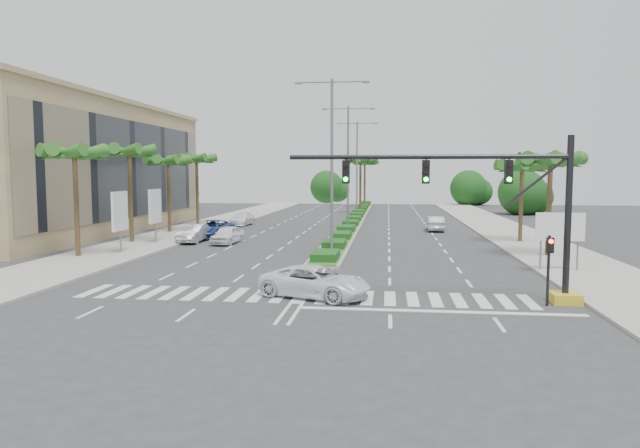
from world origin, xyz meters
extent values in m
plane|color=#333335|center=(0.00, 0.00, 0.00)|extent=(160.00, 160.00, 0.00)
cube|color=gray|center=(15.20, 20.00, 0.07)|extent=(6.00, 120.00, 0.15)
cube|color=gray|center=(-15.20, 20.00, 0.07)|extent=(6.00, 120.00, 0.15)
cube|color=gray|center=(0.00, 45.00, 0.10)|extent=(2.20, 75.00, 0.20)
cube|color=#32521C|center=(0.00, 45.00, 0.22)|extent=(1.80, 75.00, 0.04)
cube|color=tan|center=(-26.00, 26.00, 6.00)|extent=(12.00, 36.00, 12.00)
cube|color=gold|center=(11.50, 0.00, 0.23)|extent=(1.20, 1.20, 0.45)
cylinder|color=black|center=(11.50, 0.00, 3.70)|extent=(0.28, 0.28, 7.00)
cylinder|color=black|center=(5.50, 0.00, 6.30)|extent=(12.00, 0.20, 0.20)
cylinder|color=black|center=(10.10, 0.00, 5.20)|extent=(2.53, 0.12, 2.15)
cube|color=black|center=(9.00, 0.00, 5.65)|extent=(0.32, 0.24, 1.00)
cylinder|color=#19E533|center=(9.00, -0.14, 5.33)|extent=(0.20, 0.06, 0.20)
cube|color=black|center=(5.50, 0.00, 5.65)|extent=(0.32, 0.24, 1.00)
cylinder|color=#19E533|center=(5.50, -0.14, 5.33)|extent=(0.20, 0.06, 0.20)
cube|color=black|center=(2.00, 0.00, 5.65)|extent=(0.32, 0.24, 1.00)
cylinder|color=#19E533|center=(2.00, -0.14, 5.33)|extent=(0.20, 0.06, 0.20)
cylinder|color=black|center=(10.60, -0.60, 1.50)|extent=(0.12, 0.12, 3.00)
cube|color=black|center=(10.60, -0.75, 2.60)|extent=(0.28, 0.22, 0.65)
cylinder|color=red|center=(10.60, -0.88, 2.78)|extent=(0.18, 0.05, 0.18)
cylinder|color=slate|center=(12.50, 8.00, 1.40)|extent=(0.10, 0.10, 2.80)
cylinder|color=slate|center=(14.50, 8.00, 1.40)|extent=(0.10, 0.10, 2.80)
cube|color=#0C6638|center=(13.50, 8.00, 2.60)|extent=(2.60, 0.08, 1.50)
cube|color=white|center=(13.50, 7.95, 2.60)|extent=(2.70, 0.02, 1.60)
cylinder|color=slate|center=(-14.50, 12.00, 1.40)|extent=(0.12, 0.12, 2.80)
cube|color=white|center=(-14.50, 12.00, 3.00)|extent=(0.18, 2.10, 2.70)
cube|color=#D8594C|center=(-14.50, 12.00, 3.00)|extent=(0.12, 2.00, 2.60)
cylinder|color=slate|center=(-14.50, 18.00, 1.40)|extent=(0.12, 0.12, 2.80)
cube|color=white|center=(-14.50, 18.00, 3.00)|extent=(0.18, 2.10, 2.70)
cube|color=#D8594C|center=(-14.50, 18.00, 3.00)|extent=(0.12, 2.00, 2.60)
cylinder|color=brown|center=(-16.50, 10.00, 3.50)|extent=(0.32, 0.32, 7.00)
sphere|color=brown|center=(-16.50, 10.00, 6.90)|extent=(0.70, 0.70, 0.70)
cone|color=#205E1D|center=(-15.40, 10.00, 6.80)|extent=(0.90, 3.62, 1.50)
cone|color=#205E1D|center=(-15.81, 10.86, 6.80)|extent=(3.39, 2.96, 1.50)
cone|color=#205E1D|center=(-16.74, 11.07, 6.80)|extent=(3.73, 1.68, 1.50)
cone|color=#205E1D|center=(-17.49, 10.48, 6.80)|extent=(2.38, 3.65, 1.50)
cone|color=#205E1D|center=(-17.49, 9.52, 6.80)|extent=(2.38, 3.65, 1.50)
cone|color=#205E1D|center=(-16.74, 8.93, 6.80)|extent=(3.73, 1.68, 1.50)
cone|color=#205E1D|center=(-15.81, 9.14, 6.80)|extent=(3.39, 2.96, 1.50)
cylinder|color=brown|center=(-16.50, 18.00, 3.70)|extent=(0.32, 0.32, 7.40)
sphere|color=brown|center=(-16.50, 18.00, 7.30)|extent=(0.70, 0.70, 0.70)
cone|color=#205E1D|center=(-15.40, 18.00, 7.20)|extent=(0.90, 3.62, 1.50)
cone|color=#205E1D|center=(-15.81, 18.86, 7.20)|extent=(3.39, 2.96, 1.50)
cone|color=#205E1D|center=(-16.74, 19.07, 7.20)|extent=(3.73, 1.68, 1.50)
cone|color=#205E1D|center=(-17.49, 18.48, 7.20)|extent=(2.38, 3.65, 1.50)
cone|color=#205E1D|center=(-17.49, 17.52, 7.20)|extent=(2.38, 3.65, 1.50)
cone|color=#205E1D|center=(-16.74, 16.93, 7.20)|extent=(3.73, 1.68, 1.50)
cone|color=#205E1D|center=(-15.81, 17.14, 7.20)|extent=(3.39, 2.96, 1.50)
cylinder|color=brown|center=(-16.50, 26.00, 3.40)|extent=(0.32, 0.32, 6.80)
sphere|color=brown|center=(-16.50, 26.00, 6.70)|extent=(0.70, 0.70, 0.70)
cone|color=#205E1D|center=(-15.40, 26.00, 6.60)|extent=(0.90, 3.62, 1.50)
cone|color=#205E1D|center=(-15.81, 26.86, 6.60)|extent=(3.39, 2.96, 1.50)
cone|color=#205E1D|center=(-16.74, 27.07, 6.60)|extent=(3.73, 1.68, 1.50)
cone|color=#205E1D|center=(-17.49, 26.48, 6.60)|extent=(2.38, 3.65, 1.50)
cone|color=#205E1D|center=(-17.49, 25.52, 6.60)|extent=(2.38, 3.65, 1.50)
cone|color=#205E1D|center=(-16.74, 24.93, 6.60)|extent=(3.73, 1.68, 1.50)
cone|color=#205E1D|center=(-15.81, 25.14, 6.60)|extent=(3.39, 2.96, 1.50)
cylinder|color=brown|center=(-16.50, 34.00, 3.60)|extent=(0.32, 0.32, 7.20)
sphere|color=brown|center=(-16.50, 34.00, 7.10)|extent=(0.70, 0.70, 0.70)
cone|color=#205E1D|center=(-15.40, 34.00, 7.00)|extent=(0.90, 3.62, 1.50)
cone|color=#205E1D|center=(-15.81, 34.86, 7.00)|extent=(3.39, 2.96, 1.50)
cone|color=#205E1D|center=(-16.74, 35.07, 7.00)|extent=(3.73, 1.68, 1.50)
cone|color=#205E1D|center=(-17.49, 34.48, 7.00)|extent=(2.38, 3.65, 1.50)
cone|color=#205E1D|center=(-17.49, 33.52, 7.00)|extent=(2.38, 3.65, 1.50)
cone|color=#205E1D|center=(-16.74, 32.93, 7.00)|extent=(3.73, 1.68, 1.50)
cone|color=#205E1D|center=(-15.81, 33.14, 7.00)|extent=(3.39, 2.96, 1.50)
cylinder|color=brown|center=(14.50, 14.00, 3.25)|extent=(0.32, 0.32, 6.50)
sphere|color=brown|center=(14.50, 14.00, 6.40)|extent=(0.70, 0.70, 0.70)
cone|color=#205E1D|center=(15.60, 14.00, 6.30)|extent=(0.90, 3.62, 1.50)
cone|color=#205E1D|center=(15.19, 14.86, 6.30)|extent=(3.39, 2.96, 1.50)
cone|color=#205E1D|center=(14.26, 15.07, 6.30)|extent=(3.73, 1.68, 1.50)
cone|color=#205E1D|center=(13.51, 14.48, 6.30)|extent=(2.38, 3.65, 1.50)
cone|color=#205E1D|center=(13.51, 13.52, 6.30)|extent=(2.38, 3.65, 1.50)
cone|color=#205E1D|center=(14.26, 12.93, 6.30)|extent=(3.73, 1.68, 1.50)
cone|color=#205E1D|center=(15.19, 13.14, 6.30)|extent=(3.39, 2.96, 1.50)
cylinder|color=brown|center=(14.50, 22.00, 3.10)|extent=(0.32, 0.32, 6.20)
sphere|color=brown|center=(14.50, 22.00, 6.10)|extent=(0.70, 0.70, 0.70)
cone|color=#205E1D|center=(15.60, 22.00, 6.00)|extent=(0.90, 3.62, 1.50)
cone|color=#205E1D|center=(15.19, 22.86, 6.00)|extent=(3.39, 2.96, 1.50)
cone|color=#205E1D|center=(14.26, 23.07, 6.00)|extent=(3.73, 1.68, 1.50)
cone|color=#205E1D|center=(13.51, 22.48, 6.00)|extent=(2.38, 3.65, 1.50)
cone|color=#205E1D|center=(13.51, 21.52, 6.00)|extent=(2.38, 3.65, 1.50)
cone|color=#205E1D|center=(14.26, 20.93, 6.00)|extent=(3.73, 1.68, 1.50)
cone|color=#205E1D|center=(15.19, 21.14, 6.00)|extent=(3.39, 2.96, 1.50)
cylinder|color=brown|center=(0.00, 55.00, 3.75)|extent=(0.32, 0.32, 7.50)
sphere|color=brown|center=(0.00, 55.00, 7.40)|extent=(0.70, 0.70, 0.70)
cone|color=#205E1D|center=(1.10, 55.00, 7.30)|extent=(0.90, 3.62, 1.50)
cone|color=#205E1D|center=(0.69, 55.86, 7.30)|extent=(3.39, 2.96, 1.50)
cone|color=#205E1D|center=(-0.24, 56.07, 7.30)|extent=(3.73, 1.68, 1.50)
cone|color=#205E1D|center=(-0.99, 55.48, 7.30)|extent=(2.38, 3.65, 1.50)
cone|color=#205E1D|center=(-0.99, 54.52, 7.30)|extent=(2.38, 3.65, 1.50)
cone|color=#205E1D|center=(-0.24, 53.93, 7.30)|extent=(3.73, 1.68, 1.50)
cone|color=#205E1D|center=(0.69, 54.14, 7.30)|extent=(3.39, 2.96, 1.50)
cylinder|color=brown|center=(0.00, 70.00, 3.75)|extent=(0.32, 0.32, 7.50)
sphere|color=brown|center=(0.00, 70.00, 7.40)|extent=(0.70, 0.70, 0.70)
cone|color=#205E1D|center=(1.10, 70.00, 7.30)|extent=(0.90, 3.62, 1.50)
cone|color=#205E1D|center=(0.69, 70.86, 7.30)|extent=(3.39, 2.96, 1.50)
cone|color=#205E1D|center=(-0.24, 71.07, 7.30)|extent=(3.73, 1.68, 1.50)
cone|color=#205E1D|center=(-0.99, 70.48, 7.30)|extent=(2.38, 3.65, 1.50)
cone|color=#205E1D|center=(-0.99, 69.52, 7.30)|extent=(2.38, 3.65, 1.50)
cone|color=#205E1D|center=(-0.24, 68.93, 7.30)|extent=(3.73, 1.68, 1.50)
cone|color=#205E1D|center=(0.69, 69.14, 7.30)|extent=(3.39, 2.96, 1.50)
cylinder|color=slate|center=(0.00, 14.00, 6.00)|extent=(0.20, 0.20, 12.00)
cylinder|color=slate|center=(-1.20, 14.00, 11.80)|extent=(2.40, 0.10, 0.10)
cylinder|color=slate|center=(1.20, 14.00, 11.80)|extent=(2.40, 0.10, 0.10)
cube|color=slate|center=(-2.30, 14.00, 11.75)|extent=(0.50, 0.25, 0.12)
cube|color=slate|center=(2.30, 14.00, 11.75)|extent=(0.50, 0.25, 0.12)
cylinder|color=slate|center=(0.00, 30.00, 6.00)|extent=(0.20, 0.20, 12.00)
cylinder|color=slate|center=(-1.20, 30.00, 11.80)|extent=(2.40, 0.10, 0.10)
cylinder|color=slate|center=(1.20, 30.00, 11.80)|extent=(2.40, 0.10, 0.10)
cube|color=slate|center=(-2.30, 30.00, 11.75)|extent=(0.50, 0.25, 0.12)
cube|color=slate|center=(2.30, 30.00, 11.75)|extent=(0.50, 0.25, 0.12)
cylinder|color=slate|center=(0.00, 46.00, 6.00)|extent=(0.20, 0.20, 12.00)
cylinder|color=slate|center=(-1.20, 46.00, 11.80)|extent=(2.40, 0.10, 0.10)
cylinder|color=slate|center=(1.20, 46.00, 11.80)|extent=(2.40, 0.10, 0.10)
cube|color=slate|center=(-2.30, 46.00, 11.75)|extent=(0.50, 0.25, 0.12)
cube|color=slate|center=(2.30, 46.00, 11.75)|extent=(0.50, 0.25, 0.12)
imported|color=white|center=(-8.81, 18.63, 0.71)|extent=(2.13, 4.33, 1.42)
imported|color=#B6B7BB|center=(-11.80, 19.30, 0.73)|extent=(1.59, 4.44, 1.46)
imported|color=navy|center=(-11.44, 22.80, 0.76)|extent=(3.20, 5.77, 1.53)
imported|color=white|center=(-11.80, 34.64, 0.68)|extent=(2.31, 4.81, 1.35)
imported|color=white|center=(0.64, -0.09, 0.71)|extent=(5.59, 4.01, 1.41)
imported|color=#BCBCC1|center=(8.50, 31.01, 0.72)|extent=(1.63, 4.43, 1.45)
camera|label=1|loc=(3.86, -25.27, 5.57)|focal=32.00mm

